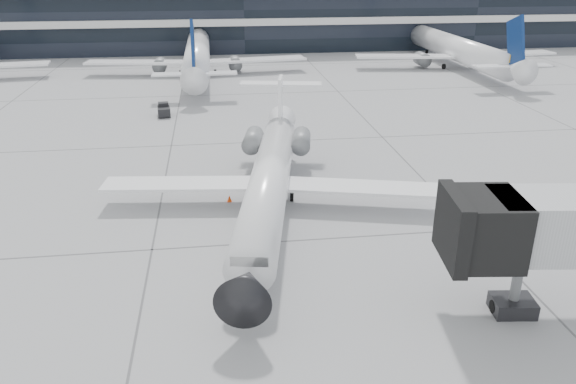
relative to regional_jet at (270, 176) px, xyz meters
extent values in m
plane|color=gray|center=(2.38, -5.21, -2.28)|extent=(220.00, 220.00, 0.00)
cube|color=black|center=(2.38, 76.79, 2.72)|extent=(170.00, 22.00, 10.00)
cylinder|color=white|center=(-0.15, -0.83, -0.07)|extent=(6.76, 23.18, 2.60)
cone|color=black|center=(-2.50, -13.51, -0.07)|extent=(3.05, 3.12, 2.60)
cone|color=white|center=(2.23, 12.04, 0.22)|extent=(2.99, 3.48, 2.47)
cube|color=white|center=(-6.13, 1.26, -0.74)|extent=(10.80, 3.68, 0.21)
cube|color=white|center=(6.17, -1.02, -0.74)|extent=(10.88, 5.07, 0.21)
cylinder|color=slate|center=(-0.61, 7.28, 0.31)|extent=(2.02, 3.48, 1.44)
cylinder|color=slate|center=(3.18, 6.58, 0.31)|extent=(2.02, 3.48, 1.44)
cube|color=white|center=(2.12, 11.48, 2.24)|extent=(0.72, 2.51, 4.33)
cube|color=white|center=(2.19, 11.85, 3.78)|extent=(7.09, 2.78, 0.15)
cylinder|color=black|center=(-1.82, -9.82, -2.01)|extent=(0.27, 0.56, 0.54)
cylinder|color=black|center=(-1.22, 1.33, -1.98)|extent=(0.34, 0.65, 0.62)
cylinder|color=black|center=(1.62, 0.80, -1.98)|extent=(0.34, 0.65, 0.62)
cube|color=black|center=(8.53, -13.79, 2.35)|extent=(3.27, 3.85, 3.09)
cylinder|color=slate|center=(10.40, -14.01, -0.74)|extent=(0.49, 0.49, 3.09)
cube|color=black|center=(10.40, -14.01, -1.90)|extent=(2.16, 1.77, 0.77)
cone|color=#E2400B|center=(-2.79, 1.32, -2.04)|extent=(0.32, 0.32, 0.49)
cube|color=#E2400B|center=(-2.79, 1.32, -2.27)|extent=(0.42, 0.42, 0.03)
cube|color=black|center=(-8.97, 25.40, -1.74)|extent=(1.53, 2.32, 0.90)
cube|color=black|center=(-9.03, 25.89, -1.14)|extent=(1.19, 1.01, 0.50)
cylinder|color=black|center=(-9.60, 26.13, -2.06)|extent=(0.23, 0.46, 0.44)
cylinder|color=black|center=(-8.51, 26.25, -2.06)|extent=(0.23, 0.46, 0.44)
cylinder|color=black|center=(-9.43, 24.54, -2.06)|extent=(0.23, 0.46, 0.44)
cylinder|color=black|center=(-8.34, 24.66, -2.06)|extent=(0.23, 0.46, 0.44)
camera|label=1|loc=(-3.50, -35.36, 13.81)|focal=35.00mm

